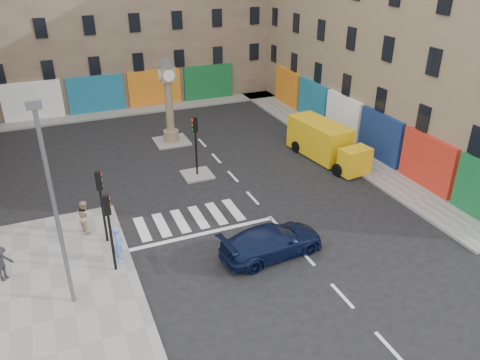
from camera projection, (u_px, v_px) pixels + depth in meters
ground at (285, 234)px, 23.33m from camera, size 120.00×120.00×0.00m
sidewalk_left at (54, 321)px, 17.85m from camera, size 7.00×16.00×0.15m
sidewalk_right at (327, 139)px, 34.54m from camera, size 2.60×30.00×0.15m
sidewalk_far at (124, 111)px, 40.19m from camera, size 32.00×2.40×0.15m
island_near at (197, 175)px, 29.20m from camera, size 1.80×1.80×0.12m
island_far at (172, 141)px, 34.14m from camera, size 2.40×2.40×0.12m
building_right at (412, 22)px, 33.14m from camera, size 10.00×30.00×16.00m
building_far at (101, 1)px, 41.17m from camera, size 32.00×10.00×17.00m
traffic_light_left_near at (109, 221)px, 19.45m from camera, size 0.28×0.22×3.70m
traffic_light_left_far at (101, 196)px, 21.42m from camera, size 0.28×0.22×3.70m
traffic_light_island at (196, 137)px, 28.06m from camera, size 0.28×0.22×3.70m
lamp_post at (53, 199)px, 16.66m from camera, size 0.50×0.25×8.30m
clock_pillar at (168, 95)px, 32.56m from camera, size 1.20×1.20×6.10m
navy_sedan at (272, 241)px, 21.48m from camera, size 5.14×2.48×1.44m
yellow_van at (325, 142)px, 31.04m from camera, size 2.82×6.68×2.36m
pedestrian_blue at (118, 244)px, 20.75m from camera, size 0.56×0.72×1.76m
pedestrian_tan at (85, 216)px, 22.94m from camera, size 0.85×0.97×1.69m
pedestrian_dark at (1, 263)px, 19.58m from camera, size 1.20×1.15×1.64m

